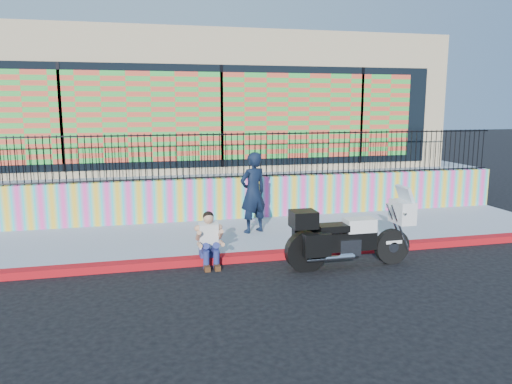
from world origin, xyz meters
name	(u,v)px	position (x,y,z in m)	size (l,w,h in m)	color
ground	(257,260)	(0.00, 0.00, 0.00)	(90.00, 90.00, 0.00)	black
red_curb	(257,256)	(0.00, 0.00, 0.07)	(16.00, 0.30, 0.15)	#A30B18
sidewalk	(241,236)	(0.00, 1.65, 0.07)	(16.00, 3.00, 0.15)	#8A94A6
mural_wall	(228,198)	(0.00, 3.25, 0.70)	(16.00, 0.20, 1.10)	#FE42A6
metal_fence	(228,156)	(0.00, 3.25, 1.85)	(15.80, 0.04, 1.20)	black
elevated_platform	(203,175)	(0.00, 8.35, 0.62)	(16.00, 10.00, 1.25)	#8A94A6
storefront_building	(202,102)	(0.00, 8.13, 3.25)	(14.00, 8.06, 4.00)	tan
police_motorcycle	(348,235)	(1.62, -0.88, 0.67)	(2.56, 0.84, 1.59)	black
police_officer	(253,193)	(0.31, 1.68, 1.12)	(0.70, 0.46, 1.93)	black
seated_man	(210,244)	(-1.02, -0.16, 0.45)	(0.54, 0.71, 1.06)	navy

